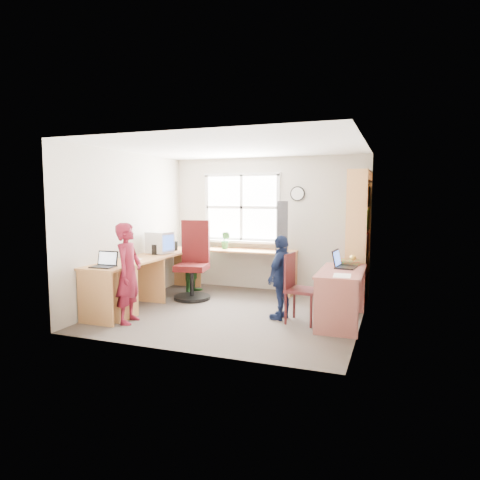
{
  "coord_description": "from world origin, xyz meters",
  "views": [
    {
      "loc": [
        2.22,
        -5.75,
        1.71
      ],
      "look_at": [
        0.0,
        0.25,
        1.05
      ],
      "focal_mm": 32.0,
      "sensor_mm": 36.0,
      "label": 1
    }
  ],
  "objects_px": {
    "right_desk": "(342,285)",
    "bookshelf": "(359,241)",
    "person_green": "(197,259)",
    "swivel_chair": "(193,265)",
    "wooden_chair": "(297,285)",
    "person_red": "(128,273)",
    "cd_tower": "(283,226)",
    "crt_monitor": "(160,243)",
    "laptop_right": "(342,263)",
    "potted_plant": "(226,240)",
    "person_navy": "(282,277)",
    "laptop_left": "(105,263)",
    "l_desk": "(147,279)"
  },
  "relations": [
    {
      "from": "right_desk",
      "to": "crt_monitor",
      "type": "relative_size",
      "value": 3.06
    },
    {
      "from": "potted_plant",
      "to": "person_navy",
      "type": "bearing_deg",
      "value": -45.39
    },
    {
      "from": "cd_tower",
      "to": "potted_plant",
      "type": "bearing_deg",
      "value": 172.0
    },
    {
      "from": "potted_plant",
      "to": "bookshelf",
      "type": "bearing_deg",
      "value": -5.07
    },
    {
      "from": "crt_monitor",
      "to": "person_red",
      "type": "height_order",
      "value": "person_red"
    },
    {
      "from": "laptop_left",
      "to": "l_desk",
      "type": "bearing_deg",
      "value": 72.21
    },
    {
      "from": "laptop_left",
      "to": "person_red",
      "type": "height_order",
      "value": "person_red"
    },
    {
      "from": "potted_plant",
      "to": "person_red",
      "type": "xyz_separation_m",
      "value": [
        -0.45,
        -2.35,
        -0.23
      ]
    },
    {
      "from": "person_green",
      "to": "person_navy",
      "type": "height_order",
      "value": "person_green"
    },
    {
      "from": "bookshelf",
      "to": "person_red",
      "type": "height_order",
      "value": "bookshelf"
    },
    {
      "from": "l_desk",
      "to": "swivel_chair",
      "type": "distance_m",
      "value": 0.95
    },
    {
      "from": "right_desk",
      "to": "bookshelf",
      "type": "xyz_separation_m",
      "value": [
        0.11,
        1.18,
        0.48
      ]
    },
    {
      "from": "bookshelf",
      "to": "person_red",
      "type": "xyz_separation_m",
      "value": [
        -2.81,
        -2.14,
        -0.32
      ]
    },
    {
      "from": "crt_monitor",
      "to": "laptop_right",
      "type": "distance_m",
      "value": 3.03
    },
    {
      "from": "right_desk",
      "to": "cd_tower",
      "type": "distance_m",
      "value": 1.97
    },
    {
      "from": "potted_plant",
      "to": "person_red",
      "type": "relative_size",
      "value": 0.23
    },
    {
      "from": "wooden_chair",
      "to": "cd_tower",
      "type": "xyz_separation_m",
      "value": [
        -0.63,
        1.57,
        0.68
      ]
    },
    {
      "from": "laptop_right",
      "to": "cd_tower",
      "type": "height_order",
      "value": "cd_tower"
    },
    {
      "from": "cd_tower",
      "to": "wooden_chair",
      "type": "bearing_deg",
      "value": -78.03
    },
    {
      "from": "bookshelf",
      "to": "swivel_chair",
      "type": "relative_size",
      "value": 1.62
    },
    {
      "from": "person_navy",
      "to": "laptop_left",
      "type": "bearing_deg",
      "value": -52.91
    },
    {
      "from": "bookshelf",
      "to": "person_red",
      "type": "distance_m",
      "value": 3.54
    },
    {
      "from": "swivel_chair",
      "to": "laptop_left",
      "type": "relative_size",
      "value": 4.07
    },
    {
      "from": "right_desk",
      "to": "swivel_chair",
      "type": "height_order",
      "value": "swivel_chair"
    },
    {
      "from": "crt_monitor",
      "to": "laptop_left",
      "type": "relative_size",
      "value": 1.29
    },
    {
      "from": "laptop_left",
      "to": "person_green",
      "type": "distance_m",
      "value": 2.06
    },
    {
      "from": "right_desk",
      "to": "cd_tower",
      "type": "relative_size",
      "value": 1.44
    },
    {
      "from": "cd_tower",
      "to": "person_green",
      "type": "relative_size",
      "value": 0.72
    },
    {
      "from": "right_desk",
      "to": "crt_monitor",
      "type": "xyz_separation_m",
      "value": [
        -3.04,
        0.43,
        0.41
      ]
    },
    {
      "from": "laptop_left",
      "to": "cd_tower",
      "type": "xyz_separation_m",
      "value": [
        1.85,
        2.43,
        0.39
      ]
    },
    {
      "from": "swivel_chair",
      "to": "cd_tower",
      "type": "height_order",
      "value": "cd_tower"
    },
    {
      "from": "potted_plant",
      "to": "person_navy",
      "type": "relative_size",
      "value": 0.27
    },
    {
      "from": "swivel_chair",
      "to": "crt_monitor",
      "type": "xyz_separation_m",
      "value": [
        -0.54,
        -0.16,
        0.37
      ]
    },
    {
      "from": "right_desk",
      "to": "laptop_left",
      "type": "height_order",
      "value": "laptop_left"
    },
    {
      "from": "l_desk",
      "to": "potted_plant",
      "type": "distance_m",
      "value": 1.84
    },
    {
      "from": "bookshelf",
      "to": "laptop_left",
      "type": "relative_size",
      "value": 6.58
    },
    {
      "from": "crt_monitor",
      "to": "laptop_right",
      "type": "relative_size",
      "value": 1.08
    },
    {
      "from": "laptop_right",
      "to": "potted_plant",
      "type": "distance_m",
      "value": 2.51
    },
    {
      "from": "bookshelf",
      "to": "person_green",
      "type": "distance_m",
      "value": 2.77
    },
    {
      "from": "right_desk",
      "to": "bookshelf",
      "type": "relative_size",
      "value": 0.6
    },
    {
      "from": "person_navy",
      "to": "l_desk",
      "type": "bearing_deg",
      "value": -69.5
    },
    {
      "from": "right_desk",
      "to": "wooden_chair",
      "type": "distance_m",
      "value": 0.59
    },
    {
      "from": "wooden_chair",
      "to": "person_red",
      "type": "distance_m",
      "value": 2.29
    },
    {
      "from": "person_navy",
      "to": "cd_tower",
      "type": "bearing_deg",
      "value": -151.0
    },
    {
      "from": "cd_tower",
      "to": "potted_plant",
      "type": "distance_m",
      "value": 1.09
    },
    {
      "from": "person_green",
      "to": "laptop_left",
      "type": "bearing_deg",
      "value": 159.73
    },
    {
      "from": "person_green",
      "to": "cd_tower",
      "type": "bearing_deg",
      "value": -82.91
    },
    {
      "from": "crt_monitor",
      "to": "laptop_left",
      "type": "height_order",
      "value": "crt_monitor"
    },
    {
      "from": "laptop_left",
      "to": "person_red",
      "type": "relative_size",
      "value": 0.24
    },
    {
      "from": "bookshelf",
      "to": "crt_monitor",
      "type": "bearing_deg",
      "value": -166.6
    }
  ]
}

